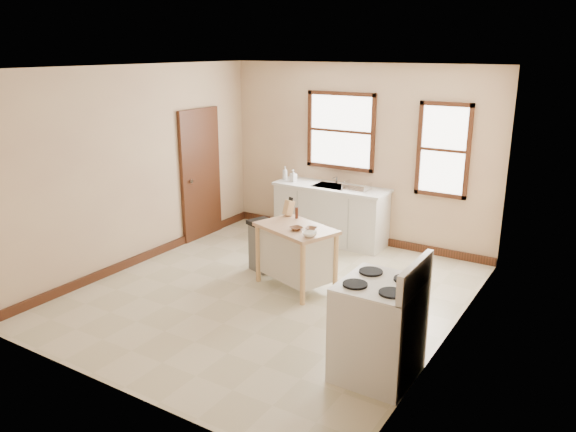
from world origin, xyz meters
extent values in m
plane|color=beige|center=(0.00, 0.00, 0.00)|extent=(5.00, 5.00, 0.00)
plane|color=white|center=(0.00, 0.00, 2.80)|extent=(5.00, 5.00, 0.00)
cube|color=#D7B98D|center=(0.00, 2.50, 1.40)|extent=(4.50, 0.04, 2.80)
cube|color=#D7B98D|center=(-2.25, 0.00, 1.40)|extent=(0.04, 5.00, 2.80)
cube|color=#D7B98D|center=(2.25, 0.00, 1.40)|extent=(0.04, 5.00, 2.80)
cube|color=#311A0D|center=(-2.21, 1.30, 1.05)|extent=(0.06, 0.90, 2.10)
cube|color=#311A0D|center=(0.00, 2.47, 0.06)|extent=(4.50, 0.04, 0.12)
cube|color=#311A0D|center=(-2.22, 0.00, 0.06)|extent=(0.04, 5.00, 0.12)
cylinder|color=silver|center=(-0.30, 2.38, 1.03)|extent=(0.03, 0.03, 0.22)
imported|color=#B2B2B2|center=(-1.15, 2.17, 1.03)|extent=(0.10, 0.11, 0.22)
imported|color=#B2B2B2|center=(-0.96, 2.13, 1.02)|extent=(0.11, 0.11, 0.20)
cylinder|color=#401C11|center=(-0.01, 0.66, 0.91)|extent=(0.05, 0.05, 0.15)
imported|color=brown|center=(0.24, 0.23, 0.85)|extent=(0.21, 0.21, 0.04)
imported|color=brown|center=(0.40, 0.32, 0.85)|extent=(0.16, 0.16, 0.04)
imported|color=white|center=(0.51, 0.09, 0.86)|extent=(0.25, 0.25, 0.06)
camera|label=1|loc=(3.67, -5.48, 3.02)|focal=35.00mm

